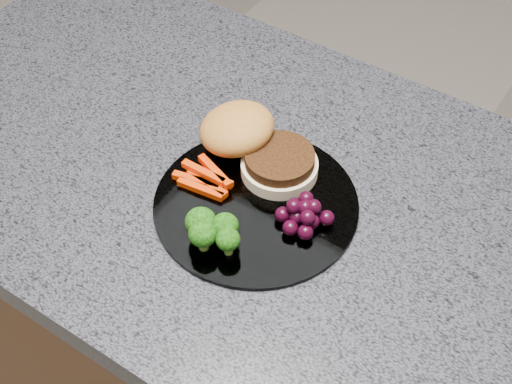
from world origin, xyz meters
TOP-DOWN VIEW (x-y plane):
  - island_cabinet at (0.00, 0.00)m, footprint 1.20×0.60m
  - countertop at (0.00, 0.00)m, footprint 1.20×0.60m
  - plate at (-0.01, -0.03)m, footprint 0.26×0.26m
  - burger at (-0.06, 0.03)m, footprint 0.19×0.12m
  - carrot_sticks at (-0.08, -0.04)m, footprint 0.08×0.05m
  - broccoli at (-0.01, -0.12)m, footprint 0.07×0.06m
  - grape_bunch at (0.06, -0.03)m, footprint 0.07×0.06m

SIDE VIEW (x-z plane):
  - island_cabinet at x=0.00m, z-range 0.00..0.86m
  - countertop at x=0.00m, z-range 0.86..0.90m
  - plate at x=-0.01m, z-range 0.90..0.91m
  - carrot_sticks at x=-0.08m, z-range 0.90..0.92m
  - grape_bunch at x=0.06m, z-range 0.90..0.94m
  - burger at x=-0.06m, z-range 0.90..0.96m
  - broccoli at x=-0.01m, z-range 0.91..0.95m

